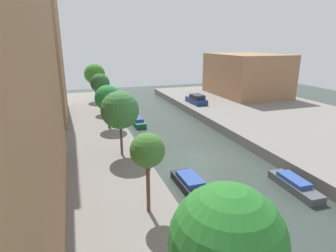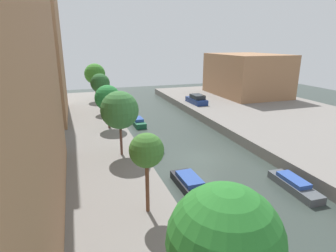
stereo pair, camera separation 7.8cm
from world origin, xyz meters
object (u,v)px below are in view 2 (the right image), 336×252
(low_block_right, at_px, (246,75))
(street_tree_4, at_px, (100,84))
(street_tree_5, at_px, (95,74))
(moored_boat_left_3, at_px, (150,144))
(street_tree_2, at_px, (120,110))
(street_tree_0, at_px, (224,243))
(moored_boat_left_4, at_px, (138,122))
(street_tree_1, at_px, (147,151))
(moored_boat_right_2, at_px, (294,185))
(moored_boat_left_2, at_px, (190,184))
(street_tree_3, at_px, (108,98))
(parked_car, at_px, (197,100))
(apartment_tower_far, at_px, (9,22))

(low_block_right, height_order, street_tree_4, low_block_right)
(street_tree_5, relative_size, moored_boat_left_3, 1.66)
(low_block_right, relative_size, street_tree_2, 2.52)
(street_tree_5, bearing_deg, street_tree_2, -90.00)
(street_tree_0, relative_size, street_tree_4, 1.11)
(moored_boat_left_4, bearing_deg, moored_boat_left_3, -94.11)
(street_tree_1, distance_m, moored_boat_right_2, 11.31)
(street_tree_2, bearing_deg, moored_boat_left_2, -54.82)
(street_tree_4, height_order, moored_boat_left_2, street_tree_4)
(street_tree_0, height_order, street_tree_3, street_tree_0)
(street_tree_3, relative_size, parked_car, 1.06)
(street_tree_1, relative_size, street_tree_2, 0.85)
(street_tree_1, distance_m, street_tree_2, 8.39)
(street_tree_4, distance_m, moored_boat_left_3, 13.22)
(street_tree_1, bearing_deg, street_tree_5, 90.00)
(street_tree_1, distance_m, street_tree_3, 16.18)
(apartment_tower_far, bearing_deg, street_tree_4, 1.65)
(street_tree_3, bearing_deg, street_tree_0, -90.00)
(street_tree_3, height_order, parked_car, street_tree_3)
(street_tree_1, distance_m, parked_car, 28.25)
(moored_boat_left_4, bearing_deg, street_tree_3, -140.69)
(moored_boat_left_3, height_order, moored_boat_right_2, moored_boat_left_3)
(low_block_right, distance_m, street_tree_0, 43.89)
(street_tree_2, distance_m, street_tree_4, 15.31)
(moored_boat_left_4, distance_m, moored_boat_right_2, 19.76)
(low_block_right, distance_m, moored_boat_left_4, 23.20)
(apartment_tower_far, bearing_deg, moored_boat_left_2, -57.46)
(street_tree_3, bearing_deg, parked_car, 30.89)
(parked_car, xyz_separation_m, moored_boat_left_3, (-10.58, -12.84, -1.17))
(street_tree_2, relative_size, moored_boat_left_2, 1.21)
(parked_car, height_order, moored_boat_left_4, parked_car)
(street_tree_1, xyz_separation_m, street_tree_5, (0.00, 31.79, 0.58))
(moored_boat_left_4, bearing_deg, moored_boat_left_2, -90.11)
(parked_car, distance_m, moored_boat_right_2, 24.01)
(street_tree_1, xyz_separation_m, moored_boat_left_4, (3.81, 19.30, -4.07))
(street_tree_5, relative_size, moored_boat_left_4, 1.66)
(apartment_tower_far, bearing_deg, street_tree_1, -68.47)
(moored_boat_right_2, bearing_deg, apartment_tower_far, 131.02)
(low_block_right, bearing_deg, street_tree_0, -124.34)
(low_block_right, height_order, moored_boat_left_2, low_block_right)
(moored_boat_right_2, bearing_deg, street_tree_4, 114.59)
(street_tree_0, distance_m, street_tree_3, 23.99)
(low_block_right, xyz_separation_m, moored_boat_right_2, (-14.24, -27.72, -4.06))
(moored_boat_left_3, distance_m, moored_boat_left_4, 7.70)
(street_tree_5, bearing_deg, moored_boat_right_2, -71.30)
(street_tree_4, relative_size, street_tree_5, 0.88)
(street_tree_3, bearing_deg, street_tree_5, 90.00)
(low_block_right, distance_m, moored_boat_right_2, 31.43)
(street_tree_3, xyz_separation_m, moored_boat_left_2, (3.78, -13.16, -3.81))
(street_tree_0, relative_size, street_tree_2, 1.06)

